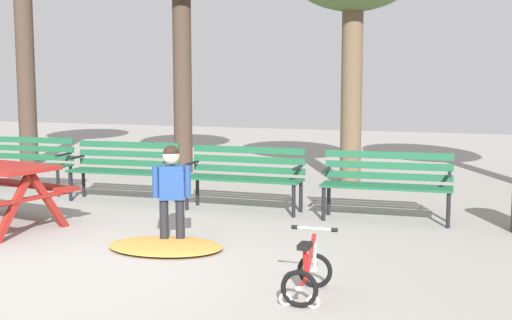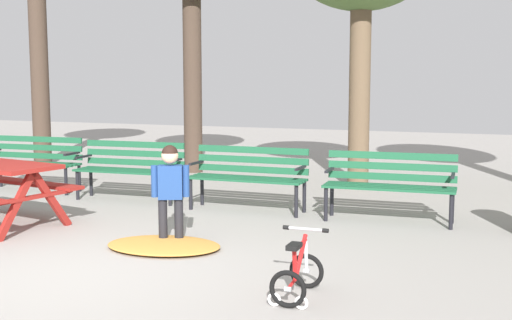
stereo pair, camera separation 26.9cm
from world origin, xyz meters
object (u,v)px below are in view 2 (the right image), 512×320
Objects in this scene: kids_bicycle at (297,274)px; park_bench_far_left at (34,158)px; park_bench_left at (131,165)px; park_bench_right at (249,173)px; child_standing at (170,186)px; park_bench_far_right at (390,181)px.

park_bench_far_left is at bearing 148.45° from kids_bicycle.
park_bench_far_left and park_bench_left have the same top height.
child_standing is at bearing -91.71° from park_bench_right.
park_bench_right is 2.83× the size of kids_bicycle.
park_bench_far_right is 1.52× the size of child_standing.
park_bench_right is (1.90, -0.07, 0.00)m from park_bench_left.
park_bench_far_left is 1.01× the size of park_bench_right.
child_standing reaches higher than park_bench_right.
park_bench_far_left is 1.91m from park_bench_left.
park_bench_far_left is 5.70m from park_bench_far_right.
park_bench_left and park_bench_far_right have the same top height.
park_bench_far_left and park_bench_right have the same top height.
kids_bicycle is at bearing -32.95° from child_standing.
park_bench_far_right is 2.82m from child_standing.
park_bench_far_right is (3.80, -0.06, 0.00)m from park_bench_left.
child_standing is (3.74, -2.24, 0.12)m from park_bench_far_left.
child_standing is at bearing -48.53° from park_bench_left.
park_bench_far_left is at bearing 176.75° from park_bench_right.
child_standing is 1.88× the size of kids_bicycle.
park_bench_far_right is 3.23m from kids_bicycle.
park_bench_right reaches higher than kids_bicycle.
park_bench_right is (3.80, -0.22, 0.00)m from park_bench_far_left.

